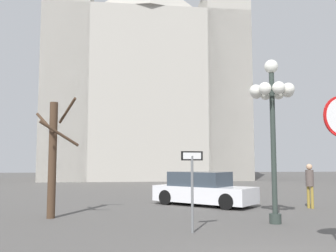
% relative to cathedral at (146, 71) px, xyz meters
% --- Properties ---
extents(cathedral, '(21.06, 13.69, 39.94)m').
position_rel_cathedral_xyz_m(cathedral, '(0.00, 0.00, 0.00)').
color(cathedral, '#ADA89E').
rests_on(cathedral, ground).
extents(one_way_arrow_sign, '(0.61, 0.16, 2.16)m').
position_rel_cathedral_xyz_m(one_way_arrow_sign, '(-0.39, -30.54, -10.57)').
color(one_way_arrow_sign, slate).
rests_on(one_way_arrow_sign, ground).
extents(street_lamp, '(1.44, 1.44, 5.10)m').
position_rel_cathedral_xyz_m(street_lamp, '(2.39, -29.36, -8.26)').
color(street_lamp, '#2D3833').
rests_on(street_lamp, ground).
extents(bare_tree, '(1.49, 1.70, 4.09)m').
position_rel_cathedral_xyz_m(bare_tree, '(-4.61, -27.49, -9.86)').
color(bare_tree, '#473323').
rests_on(bare_tree, ground).
extents(parked_car_near_white, '(4.36, 4.21, 1.44)m').
position_rel_cathedral_xyz_m(parked_car_near_white, '(1.18, -24.42, -11.27)').
color(parked_car_near_white, silver).
rests_on(parked_car_near_white, ground).
extents(pedestrian_walking, '(0.32, 0.32, 1.79)m').
position_rel_cathedral_xyz_m(pedestrian_walking, '(5.29, -25.97, -10.85)').
color(pedestrian_walking, olive).
rests_on(pedestrian_walking, ground).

